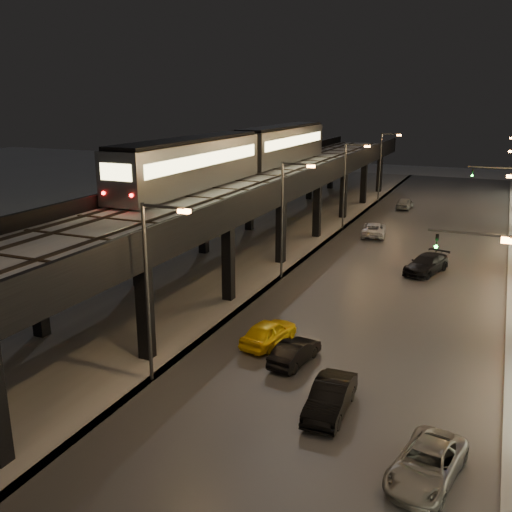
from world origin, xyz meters
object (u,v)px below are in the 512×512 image
(car_mid_silver, at_px, (374,230))
(car_far_white, at_px, (405,204))
(car_onc_silver, at_px, (330,399))
(car_taxi, at_px, (269,333))
(car_onc_white, at_px, (426,265))
(car_onc_dark, at_px, (426,465))
(subway_train, at_px, (244,152))
(car_near_white, at_px, (295,353))

(car_mid_silver, height_order, car_far_white, car_far_white)
(car_mid_silver, xyz_separation_m, car_far_white, (0.47, 15.69, 0.01))
(car_onc_silver, bearing_deg, car_taxi, 131.47)
(car_taxi, relative_size, car_far_white, 1.05)
(car_far_white, bearing_deg, car_mid_silver, 90.39)
(car_onc_white, bearing_deg, car_onc_silver, -75.20)
(car_mid_silver, bearing_deg, car_onc_white, 112.75)
(car_far_white, bearing_deg, car_onc_dark, 102.34)
(car_mid_silver, bearing_deg, car_onc_dark, 96.50)
(subway_train, relative_size, car_mid_silver, 8.12)
(car_mid_silver, height_order, car_onc_dark, car_mid_silver)
(car_near_white, distance_m, car_onc_dark, 10.38)
(car_onc_white, bearing_deg, subway_train, -176.39)
(car_onc_white, bearing_deg, car_onc_dark, -64.94)
(subway_train, xyz_separation_m, car_near_white, (13.76, -23.66, -7.93))
(car_mid_silver, bearing_deg, car_onc_silver, 90.45)
(car_onc_dark, bearing_deg, car_onc_white, 107.92)
(car_onc_dark, bearing_deg, car_far_white, 110.67)
(car_onc_silver, bearing_deg, car_near_white, 126.46)
(car_mid_silver, relative_size, car_onc_silver, 1.11)
(car_mid_silver, relative_size, car_onc_dark, 1.07)
(car_near_white, height_order, car_onc_silver, car_onc_silver)
(car_taxi, distance_m, car_onc_silver, 7.73)
(car_taxi, relative_size, car_onc_silver, 0.96)
(car_far_white, xyz_separation_m, car_onc_silver, (4.92, -49.53, 0.04))
(car_near_white, relative_size, car_far_white, 0.95)
(car_far_white, relative_size, car_onc_white, 0.79)
(subway_train, distance_m, car_taxi, 26.04)
(car_onc_silver, bearing_deg, car_onc_white, 85.64)
(car_taxi, bearing_deg, car_onc_silver, 141.91)
(car_near_white, bearing_deg, car_mid_silver, -77.45)
(car_mid_silver, height_order, car_onc_white, car_onc_white)
(subway_train, relative_size, car_taxi, 9.36)
(car_taxi, xyz_separation_m, car_near_white, (2.18, -1.69, -0.09))
(subway_train, height_order, car_onc_white, subway_train)
(subway_train, relative_size, car_onc_dark, 8.72)
(car_near_white, bearing_deg, car_onc_dark, 145.69)
(car_taxi, relative_size, car_onc_white, 0.84)
(car_taxi, relative_size, car_onc_dark, 0.93)
(subway_train, relative_size, car_onc_silver, 8.99)
(car_near_white, distance_m, car_onc_silver, 5.03)
(car_mid_silver, xyz_separation_m, car_onc_white, (6.52, -10.70, 0.06))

